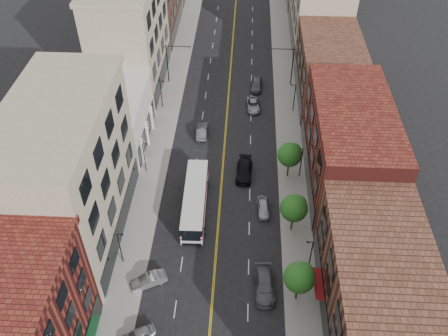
% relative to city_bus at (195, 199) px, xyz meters
% --- Properties ---
extents(ground, '(220.00, 220.00, 0.00)m').
position_rel_city_bus_xyz_m(ground, '(3.17, -16.94, -1.88)').
color(ground, black).
rests_on(ground, ground).
extents(sidewalk_left, '(4.00, 110.00, 0.15)m').
position_rel_city_bus_xyz_m(sidewalk_left, '(-6.83, 18.06, -1.80)').
color(sidewalk_left, gray).
rests_on(sidewalk_left, ground).
extents(sidewalk_right, '(4.00, 110.00, 0.15)m').
position_rel_city_bus_xyz_m(sidewalk_right, '(13.17, 18.06, -1.80)').
color(sidewalk_right, gray).
rests_on(sidewalk_right, ground).
extents(bldg_l_tanoffice, '(10.00, 22.00, 18.00)m').
position_rel_city_bus_xyz_m(bldg_l_tanoffice, '(-13.83, -3.94, 7.12)').
color(bldg_l_tanoffice, gray).
rests_on(bldg_l_tanoffice, ground).
extents(bldg_l_white, '(10.00, 14.00, 8.00)m').
position_rel_city_bus_xyz_m(bldg_l_white, '(-13.83, 14.06, 2.12)').
color(bldg_l_white, silver).
rests_on(bldg_l_white, ground).
extents(bldg_l_far_a, '(10.00, 20.00, 18.00)m').
position_rel_city_bus_xyz_m(bldg_l_far_a, '(-13.83, 31.06, 7.12)').
color(bldg_l_far_a, gray).
rests_on(bldg_l_far_a, ground).
extents(bldg_r_near, '(10.00, 26.00, 10.00)m').
position_rel_city_bus_xyz_m(bldg_r_near, '(20.17, -16.94, 3.12)').
color(bldg_r_near, '#573222').
rests_on(bldg_r_near, ground).
extents(bldg_r_mid, '(10.00, 22.00, 12.00)m').
position_rel_city_bus_xyz_m(bldg_r_mid, '(20.17, 7.06, 4.12)').
color(bldg_r_mid, '#571A16').
rests_on(bldg_r_mid, ground).
extents(bldg_r_far_a, '(10.00, 20.00, 10.00)m').
position_rel_city_bus_xyz_m(bldg_r_far_a, '(20.17, 28.06, 3.12)').
color(bldg_r_far_a, '#573222').
rests_on(bldg_r_far_a, ground).
extents(bldg_r_far_b, '(10.00, 22.00, 14.00)m').
position_rel_city_bus_xyz_m(bldg_r_far_b, '(20.17, 49.06, 5.12)').
color(bldg_r_far_b, gray).
rests_on(bldg_r_far_b, ground).
extents(tree_r_1, '(3.40, 3.40, 5.59)m').
position_rel_city_bus_xyz_m(tree_r_1, '(12.56, -12.87, 2.25)').
color(tree_r_1, black).
rests_on(tree_r_1, sidewalk_right).
extents(tree_r_2, '(3.40, 3.40, 5.59)m').
position_rel_city_bus_xyz_m(tree_r_2, '(12.56, -2.87, 2.25)').
color(tree_r_2, black).
rests_on(tree_r_2, sidewalk_right).
extents(tree_r_3, '(3.40, 3.40, 5.59)m').
position_rel_city_bus_xyz_m(tree_r_3, '(12.56, 7.13, 2.25)').
color(tree_r_3, black).
rests_on(tree_r_3, sidewalk_right).
extents(lamp_l_1, '(0.81, 0.55, 5.05)m').
position_rel_city_bus_xyz_m(lamp_l_1, '(-7.78, -8.94, 1.09)').
color(lamp_l_1, black).
rests_on(lamp_l_1, sidewalk_left).
extents(lamp_l_2, '(0.81, 0.55, 5.05)m').
position_rel_city_bus_xyz_m(lamp_l_2, '(-7.78, 7.06, 1.09)').
color(lamp_l_2, black).
rests_on(lamp_l_2, sidewalk_left).
extents(lamp_l_3, '(0.81, 0.55, 5.05)m').
position_rel_city_bus_xyz_m(lamp_l_3, '(-7.78, 23.06, 1.09)').
color(lamp_l_3, black).
rests_on(lamp_l_3, sidewalk_left).
extents(lamp_r_1, '(0.81, 0.55, 5.05)m').
position_rel_city_bus_xyz_m(lamp_r_1, '(14.13, -8.94, 1.09)').
color(lamp_r_1, black).
rests_on(lamp_r_1, sidewalk_right).
extents(lamp_r_2, '(0.81, 0.55, 5.05)m').
position_rel_city_bus_xyz_m(lamp_r_2, '(14.13, 7.06, 1.09)').
color(lamp_r_2, black).
rests_on(lamp_r_2, sidewalk_right).
extents(lamp_r_3, '(0.81, 0.55, 5.05)m').
position_rel_city_bus_xyz_m(lamp_r_3, '(14.13, 23.06, 1.09)').
color(lamp_r_3, black).
rests_on(lamp_r_3, sidewalk_right).
extents(signal_mast_left, '(4.49, 0.18, 7.20)m').
position_rel_city_bus_xyz_m(signal_mast_left, '(-7.09, 31.06, 2.77)').
color(signal_mast_left, black).
rests_on(signal_mast_left, sidewalk_left).
extents(signal_mast_right, '(4.49, 0.18, 7.20)m').
position_rel_city_bus_xyz_m(signal_mast_right, '(13.44, 31.06, 2.77)').
color(signal_mast_right, black).
rests_on(signal_mast_right, sidewalk_right).
extents(city_bus, '(3.24, 12.64, 3.23)m').
position_rel_city_bus_xyz_m(city_bus, '(0.00, 0.00, 0.00)').
color(city_bus, silver).
rests_on(city_bus, ground).
extents(car_angle_a, '(4.08, 3.18, 1.30)m').
position_rel_city_bus_xyz_m(car_angle_a, '(-4.23, -18.56, -1.23)').
color(car_angle_a, gray).
rests_on(car_angle_a, ground).
extents(car_angle_b, '(4.35, 3.18, 1.37)m').
position_rel_city_bus_xyz_m(car_angle_b, '(-4.23, -11.85, -1.20)').
color(car_angle_b, silver).
rests_on(car_angle_b, ground).
extents(car_parked_mid, '(2.55, 5.61, 1.59)m').
position_rel_city_bus_xyz_m(car_parked_mid, '(8.97, -11.92, -1.08)').
color(car_parked_mid, '#525257').
rests_on(car_parked_mid, ground).
extents(car_parked_far, '(1.90, 4.07, 1.35)m').
position_rel_city_bus_xyz_m(car_parked_far, '(8.97, 0.12, -1.21)').
color(car_parked_far, '#A1A2A8').
rests_on(car_parked_far, ground).
extents(car_lane_behind, '(1.69, 4.54, 1.48)m').
position_rel_city_bus_xyz_m(car_lane_behind, '(-0.50, 15.99, -1.14)').
color(car_lane_behind, '#46454A').
rests_on(car_lane_behind, ground).
extents(car_lane_a, '(2.47, 5.52, 1.57)m').
position_rel_city_bus_xyz_m(car_lane_a, '(6.31, 7.06, -1.09)').
color(car_lane_a, black).
rests_on(car_lane_a, ground).
extents(car_lane_b, '(2.53, 4.78, 1.28)m').
position_rel_city_bus_xyz_m(car_lane_b, '(7.52, 23.59, -1.24)').
color(car_lane_b, '#919497').
rests_on(car_lane_b, ground).
extents(car_lane_c, '(2.28, 4.92, 1.63)m').
position_rel_city_bus_xyz_m(car_lane_c, '(8.03, 29.78, -1.06)').
color(car_lane_c, '#4E4E53').
rests_on(car_lane_c, ground).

